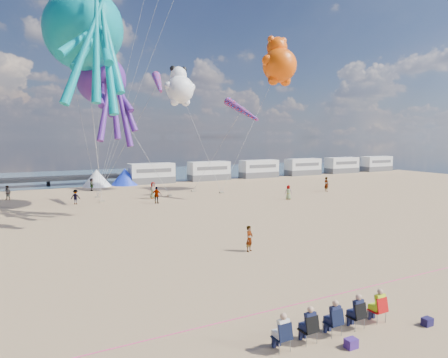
{
  "coord_description": "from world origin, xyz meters",
  "views": [
    {
      "loc": [
        -11.99,
        -17.67,
        6.91
      ],
      "look_at": [
        0.41,
        6.0,
        4.1
      ],
      "focal_mm": 32.0,
      "sensor_mm": 36.0,
      "label": 1
    }
  ],
  "objects_px": {
    "motorhome_1": "(209,171)",
    "motorhome_5": "(376,164)",
    "beachgoer_2": "(76,197)",
    "beachgoer_4": "(92,185)",
    "windsock_right": "(158,83)",
    "sandbag_e": "(97,197)",
    "beachgoer_0": "(153,190)",
    "windsock_left": "(89,73)",
    "spectator_row": "(333,317)",
    "sandbag_c": "(221,192)",
    "windsock_mid": "(242,110)",
    "motorhome_4": "(342,165)",
    "kite_octopus_purple": "(101,80)",
    "kite_octopus_teal": "(83,30)",
    "beachgoer_6": "(288,192)",
    "sandbag_d": "(193,191)",
    "beachgoer_3": "(157,195)",
    "kite_teddy_orange": "(280,65)",
    "motorhome_2": "(259,169)",
    "motorhome_0": "(152,173)",
    "motorhome_3": "(303,167)",
    "sandbag_a": "(102,201)",
    "cooler_purple": "(351,343)",
    "kite_panda": "(180,90)",
    "tent_blue": "(125,177)",
    "beachgoer_1": "(8,193)",
    "standing_person": "(249,239)",
    "beachgoer_5": "(326,184)"
  },
  "relations": [
    {
      "from": "tent_blue",
      "to": "kite_panda",
      "type": "bearing_deg",
      "value": -62.51
    },
    {
      "from": "motorhome_5",
      "to": "motorhome_4",
      "type": "bearing_deg",
      "value": 180.0
    },
    {
      "from": "beachgoer_0",
      "to": "windsock_left",
      "type": "bearing_deg",
      "value": 169.59
    },
    {
      "from": "cooler_purple",
      "to": "beachgoer_4",
      "type": "distance_m",
      "value": 44.12
    },
    {
      "from": "beachgoer_5",
      "to": "windsock_right",
      "type": "relative_size",
      "value": 0.43
    },
    {
      "from": "beachgoer_2",
      "to": "beachgoer_6",
      "type": "xyz_separation_m",
      "value": [
        21.38,
        -7.66,
        0.04
      ]
    },
    {
      "from": "spectator_row",
      "to": "beachgoer_3",
      "type": "bearing_deg",
      "value": 83.64
    },
    {
      "from": "motorhome_1",
      "to": "motorhome_5",
      "type": "distance_m",
      "value": 38.0
    },
    {
      "from": "motorhome_0",
      "to": "beachgoer_6",
      "type": "xyz_separation_m",
      "value": [
        8.7,
        -22.15,
        -0.7
      ]
    },
    {
      "from": "beachgoer_1",
      "to": "motorhome_5",
      "type": "bearing_deg",
      "value": 40.84
    },
    {
      "from": "spectator_row",
      "to": "beachgoer_3",
      "type": "distance_m",
      "value": 29.79
    },
    {
      "from": "sandbag_c",
      "to": "kite_panda",
      "type": "relative_size",
      "value": 0.08
    },
    {
      "from": "motorhome_5",
      "to": "kite_octopus_purple",
      "type": "relative_size",
      "value": 0.59
    },
    {
      "from": "sandbag_e",
      "to": "kite_octopus_teal",
      "type": "bearing_deg",
      "value": -104.04
    },
    {
      "from": "sandbag_d",
      "to": "sandbag_e",
      "type": "bearing_deg",
      "value": 179.17
    },
    {
      "from": "beachgoer_3",
      "to": "kite_octopus_teal",
      "type": "height_order",
      "value": "kite_octopus_teal"
    },
    {
      "from": "beachgoer_6",
      "to": "beachgoer_1",
      "type": "bearing_deg",
      "value": 6.81
    },
    {
      "from": "standing_person",
      "to": "motorhome_4",
      "type": "bearing_deg",
      "value": 11.6
    },
    {
      "from": "beachgoer_0",
      "to": "motorhome_3",
      "type": "bearing_deg",
      "value": 22.09
    },
    {
      "from": "motorhome_5",
      "to": "spectator_row",
      "type": "height_order",
      "value": "motorhome_5"
    },
    {
      "from": "kite_teddy_orange",
      "to": "beachgoer_2",
      "type": "bearing_deg",
      "value": -168.27
    },
    {
      "from": "kite_teddy_orange",
      "to": "windsock_left",
      "type": "height_order",
      "value": "kite_teddy_orange"
    },
    {
      "from": "sandbag_a",
      "to": "windsock_mid",
      "type": "bearing_deg",
      "value": -16.64
    },
    {
      "from": "beachgoer_2",
      "to": "sandbag_c",
      "type": "distance_m",
      "value": 17.09
    },
    {
      "from": "windsock_right",
      "to": "beachgoer_2",
      "type": "bearing_deg",
      "value": 166.04
    },
    {
      "from": "beachgoer_0",
      "to": "windsock_mid",
      "type": "xyz_separation_m",
      "value": [
        8.98,
        -4.41,
        8.96
      ]
    },
    {
      "from": "sandbag_e",
      "to": "kite_octopus_teal",
      "type": "distance_m",
      "value": 18.73
    },
    {
      "from": "sandbag_c",
      "to": "windsock_mid",
      "type": "relative_size",
      "value": 0.09
    },
    {
      "from": "motorhome_5",
      "to": "kite_octopus_teal",
      "type": "relative_size",
      "value": 0.5
    },
    {
      "from": "motorhome_3",
      "to": "motorhome_5",
      "type": "bearing_deg",
      "value": 0.0
    },
    {
      "from": "beachgoer_2",
      "to": "beachgoer_4",
      "type": "xyz_separation_m",
      "value": [
        3.26,
        10.02,
        0.06
      ]
    },
    {
      "from": "motorhome_4",
      "to": "kite_panda",
      "type": "height_order",
      "value": "kite_panda"
    },
    {
      "from": "motorhome_2",
      "to": "beachgoer_3",
      "type": "distance_m",
      "value": 30.11
    },
    {
      "from": "motorhome_5",
      "to": "beachgoer_0",
      "type": "distance_m",
      "value": 53.85
    },
    {
      "from": "windsock_right",
      "to": "sandbag_e",
      "type": "bearing_deg",
      "value": 136.94
    },
    {
      "from": "beachgoer_4",
      "to": "sandbag_d",
      "type": "height_order",
      "value": "beachgoer_4"
    },
    {
      "from": "spectator_row",
      "to": "windsock_right",
      "type": "relative_size",
      "value": 1.4
    },
    {
      "from": "motorhome_1",
      "to": "standing_person",
      "type": "relative_size",
      "value": 4.19
    },
    {
      "from": "beachgoer_2",
      "to": "kite_panda",
      "type": "bearing_deg",
      "value": -132.83
    },
    {
      "from": "motorhome_4",
      "to": "kite_octopus_purple",
      "type": "distance_m",
      "value": 52.39
    },
    {
      "from": "windsock_mid",
      "to": "windsock_right",
      "type": "xyz_separation_m",
      "value": [
        -9.45,
        0.55,
        2.45
      ]
    },
    {
      "from": "spectator_row",
      "to": "windsock_right",
      "type": "distance_m",
      "value": 31.77
    },
    {
      "from": "tent_blue",
      "to": "cooler_purple",
      "type": "relative_size",
      "value": 10.0
    },
    {
      "from": "sandbag_a",
      "to": "sandbag_d",
      "type": "distance_m",
      "value": 12.38
    },
    {
      "from": "beachgoer_1",
      "to": "standing_person",
      "type": "bearing_deg",
      "value": -31.78
    },
    {
      "from": "motorhome_0",
      "to": "windsock_mid",
      "type": "distance_m",
      "value": 21.13
    },
    {
      "from": "beachgoer_3",
      "to": "kite_panda",
      "type": "xyz_separation_m",
      "value": [
        6.07,
        8.5,
        12.02
      ]
    },
    {
      "from": "motorhome_2",
      "to": "spectator_row",
      "type": "bearing_deg",
      "value": -119.95
    },
    {
      "from": "beachgoer_4",
      "to": "motorhome_1",
      "type": "bearing_deg",
      "value": -73.48
    },
    {
      "from": "beachgoer_2",
      "to": "kite_octopus_teal",
      "type": "bearing_deg",
      "value": 120.62
    }
  ]
}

